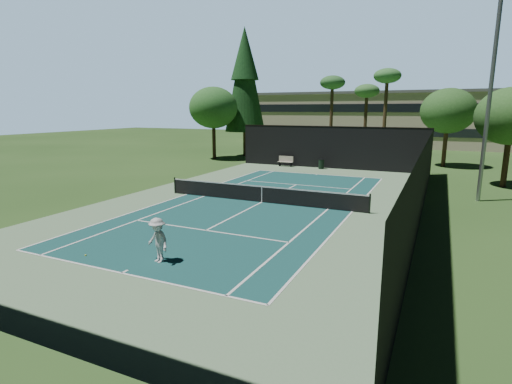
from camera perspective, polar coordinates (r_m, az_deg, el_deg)
ground at (r=24.32m, az=0.83°, el=-1.50°), size 160.00×160.00×0.00m
apron_slab at (r=24.32m, az=0.83°, el=-1.49°), size 18.00×32.00×0.01m
court_surface at (r=24.32m, az=0.83°, el=-1.48°), size 10.97×23.77×0.01m
court_lines at (r=24.32m, az=0.83°, el=-1.46°), size 11.07×23.87×0.01m
tennis_net at (r=24.20m, az=0.83°, el=-0.22°), size 12.90×0.10×1.10m
fence at (r=24.00m, az=0.90°, el=3.20°), size 18.04×32.05×4.03m
player at (r=15.16m, az=-13.86°, el=-6.72°), size 1.24×0.95×1.69m
tennis_ball_a at (r=16.90m, az=-23.16°, el=-8.31°), size 0.07×0.07×0.07m
tennis_ball_b at (r=27.51m, az=-4.14°, el=0.08°), size 0.06×0.06×0.06m
tennis_ball_c at (r=25.83m, az=9.54°, el=-0.82°), size 0.06×0.06×0.06m
tennis_ball_d at (r=28.92m, az=-4.91°, el=0.64°), size 0.07×0.07×0.07m
park_bench at (r=40.02m, az=4.26°, el=4.46°), size 1.50×0.45×1.02m
trash_bin at (r=38.62m, az=9.30°, el=3.98°), size 0.56×0.56×0.95m
pine_tree at (r=48.87m, az=-1.61°, el=16.36°), size 4.80×4.80×15.00m
palm_a at (r=47.17m, az=10.86°, el=14.68°), size 2.80×2.80×9.32m
palm_b at (r=48.36m, az=15.55°, el=13.40°), size 2.80×2.80×8.42m
palm_c at (r=45.10m, az=18.23°, el=14.99°), size 2.80×2.80×9.77m
decid_tree_a at (r=43.65m, az=25.75°, el=10.37°), size 5.12×5.12×7.62m
decid_tree_b at (r=33.93m, az=32.68°, el=9.07°), size 4.80×4.80×7.14m
decid_tree_c at (r=46.14m, az=-6.11°, el=11.87°), size 5.44×5.44×8.09m
campus_building at (r=68.32m, az=16.97°, el=10.04°), size 40.50×12.50×8.30m
light_pole at (r=27.76m, az=30.45°, el=12.00°), size 0.90×0.25×12.22m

